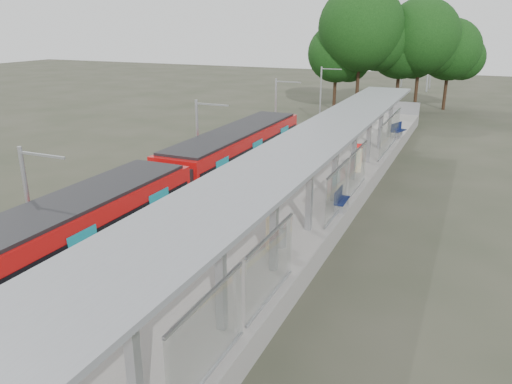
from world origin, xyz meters
TOP-DOWN VIEW (x-y plane):
  - trackbed at (-4.50, 20.00)m, footprint 3.00×70.00m
  - platform at (0.00, 20.00)m, footprint 6.00×50.00m
  - tactile_strip at (-2.55, 20.00)m, footprint 0.60×50.00m
  - end_fence at (0.00, 44.95)m, footprint 6.00×0.10m
  - train at (-4.50, 13.21)m, footprint 2.74×27.60m
  - canopy at (1.61, 16.19)m, footprint 3.27×38.00m
  - tree_cluster at (-1.29, 52.26)m, footprint 17.92×13.68m
  - catenary_masts at (-6.22, 19.00)m, footprint 2.08×48.16m
  - bench_mid at (2.61, 16.97)m, footprint 0.48×1.47m
  - bench_far at (2.59, 34.27)m, footprint 1.00×1.70m
  - info_pillar_near at (1.25, 11.63)m, footprint 0.45×0.45m
  - info_pillar_far at (1.97, 23.56)m, footprint 0.39×0.39m
  - litter_bin at (1.55, 11.90)m, footprint 0.44×0.44m

SIDE VIEW (x-z plane):
  - trackbed at x=-4.50m, z-range 0.00..0.24m
  - platform at x=0.00m, z-range 0.00..1.00m
  - tactile_strip at x=-2.55m, z-range 1.00..1.02m
  - litter_bin at x=1.55m, z-range 1.00..1.88m
  - bench_mid at x=2.61m, z-range 1.03..2.02m
  - bench_far at x=2.59m, z-range 1.03..2.14m
  - end_fence at x=0.00m, z-range 1.00..2.20m
  - info_pillar_far at x=1.97m, z-range 0.89..2.60m
  - info_pillar_near at x=1.25m, z-range 0.87..2.85m
  - train at x=-4.50m, z-range 0.24..3.86m
  - catenary_masts at x=-6.22m, z-range 0.21..5.61m
  - canopy at x=1.61m, z-range 2.37..6.03m
  - tree_cluster at x=-1.29m, z-range 1.03..14.46m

